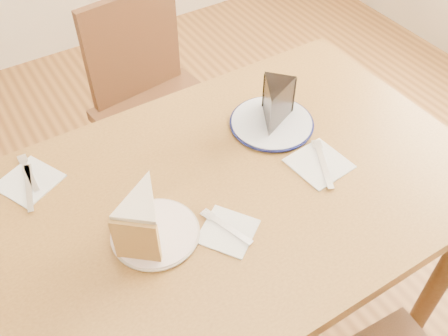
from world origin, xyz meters
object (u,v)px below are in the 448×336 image
table (237,208)px  chair_far (159,108)px  plate_navy (272,123)px  carrot_cake (145,215)px  chocolate_cake (274,107)px  plate_cream (155,233)px

table → chair_far: size_ratio=1.37×
plate_navy → carrot_cake: 0.48m
table → chocolate_cake: chocolate_cake is taller
chair_far → plate_cream: 0.81m
chair_far → plate_cream: bearing=57.3°
table → plate_cream: plate_cream is taller
chair_far → carrot_cake: bearing=56.1°
table → plate_cream: 0.27m
chair_far → plate_navy: chair_far is taller
plate_navy → carrot_cake: size_ratio=1.68×
chair_far → carrot_cake: size_ratio=6.67×
chair_far → chocolate_cake: bearing=94.4°
plate_cream → plate_navy: 0.47m
table → plate_navy: (0.20, 0.13, 0.10)m
chair_far → plate_navy: size_ratio=3.97×
table → carrot_cake: (-0.26, -0.02, 0.17)m
plate_navy → chocolate_cake: bearing=-73.2°
plate_cream → plate_navy: bearing=20.7°
chair_far → plate_navy: (0.11, -0.53, 0.27)m
plate_navy → chocolate_cake: chocolate_cake is taller
chocolate_cake → chair_far: bearing=-31.5°
plate_navy → carrot_cake: bearing=-161.0°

